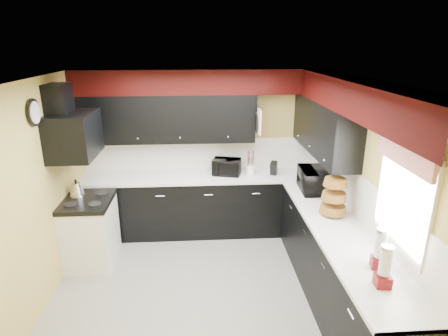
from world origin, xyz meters
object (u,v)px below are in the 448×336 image
object	(u,v)px
toaster_oven	(227,167)
microwave	(315,180)
utensil_crock	(250,170)
knife_block	(274,168)
kettle	(77,189)

from	to	relation	value
toaster_oven	microwave	world-z (taller)	microwave
microwave	utensil_crock	xyz separation A→B (m)	(-0.78, 0.71, -0.08)
utensil_crock	knife_block	size ratio (longest dim) A/B	0.71
microwave	utensil_crock	bearing A→B (deg)	50.28
microwave	toaster_oven	bearing A→B (deg)	59.91
toaster_oven	microwave	bearing A→B (deg)	-17.89
utensil_crock	microwave	bearing A→B (deg)	-42.43
toaster_oven	utensil_crock	distance (m)	0.37
knife_block	kettle	size ratio (longest dim) A/B	1.03
knife_block	microwave	bearing A→B (deg)	-35.47
toaster_oven	knife_block	world-z (taller)	toaster_oven
toaster_oven	kettle	distance (m)	2.15
knife_block	kettle	xyz separation A→B (m)	(-2.76, -0.59, -0.03)
utensil_crock	knife_block	distance (m)	0.35
utensil_crock	knife_block	bearing A→B (deg)	-6.23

